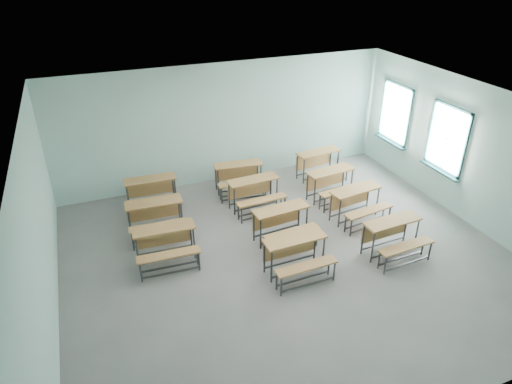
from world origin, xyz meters
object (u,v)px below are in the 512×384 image
(desk_unit_r1c2, at_px, (358,201))
(desk_unit_r3c2, at_px, (320,161))
(desk_unit_r0c2, at_px, (394,233))
(desk_unit_r2c2, at_px, (333,181))
(desk_unit_r1c0, at_px, (165,241))
(desk_unit_r2c0, at_px, (155,214))
(desk_unit_r1c1, at_px, (283,221))
(desk_unit_r3c0, at_px, (151,190))
(desk_unit_r0c1, at_px, (297,252))
(desk_unit_r3c1, at_px, (239,174))
(desk_unit_r2c1, at_px, (255,190))

(desk_unit_r1c2, height_order, desk_unit_r3c2, same)
(desk_unit_r0c2, distance_m, desk_unit_r2c2, 2.53)
(desk_unit_r1c0, xyz_separation_m, desk_unit_r2c0, (0.01, 1.11, 0.00))
(desk_unit_r1c1, xyz_separation_m, desk_unit_r1c2, (1.98, 0.16, 0.00))
(desk_unit_r2c2, distance_m, desk_unit_r3c0, 4.50)
(desk_unit_r0c2, height_order, desk_unit_r2c2, same)
(desk_unit_r0c1, height_order, desk_unit_r2c2, same)
(desk_unit_r3c0, xyz_separation_m, desk_unit_r3c1, (2.27, 0.02, 0.00))
(desk_unit_r2c0, bearing_deg, desk_unit_r2c1, 7.78)
(desk_unit_r3c2, bearing_deg, desk_unit_r2c2, -110.61)
(desk_unit_r2c2, bearing_deg, desk_unit_r3c2, 69.88)
(desk_unit_r1c0, distance_m, desk_unit_r1c1, 2.53)
(desk_unit_r1c2, relative_size, desk_unit_r3c2, 1.01)
(desk_unit_r1c2, bearing_deg, desk_unit_r0c2, -99.75)
(desk_unit_r3c2, bearing_deg, desk_unit_r1c0, -161.93)
(desk_unit_r0c1, distance_m, desk_unit_r1c0, 2.65)
(desk_unit_r1c1, distance_m, desk_unit_r2c0, 2.82)
(desk_unit_r1c0, distance_m, desk_unit_r3c1, 3.32)
(desk_unit_r2c0, xyz_separation_m, desk_unit_r2c2, (4.45, -0.04, 0.00))
(desk_unit_r0c2, xyz_separation_m, desk_unit_r1c2, (0.05, 1.45, 0.00))
(desk_unit_r2c0, bearing_deg, desk_unit_r0c2, -27.40)
(desk_unit_r1c2, relative_size, desk_unit_r2c2, 1.01)
(desk_unit_r3c1, bearing_deg, desk_unit_r3c0, -173.01)
(desk_unit_r3c0, relative_size, desk_unit_r3c1, 0.96)
(desk_unit_r0c1, distance_m, desk_unit_r1c2, 2.55)
(desk_unit_r1c0, xyz_separation_m, desk_unit_r3c2, (4.73, 2.22, 0.00))
(desk_unit_r0c2, relative_size, desk_unit_r2c2, 0.97)
(desk_unit_r0c1, bearing_deg, desk_unit_r1c1, 77.24)
(desk_unit_r2c1, xyz_separation_m, desk_unit_r3c2, (2.27, 0.90, 0.00))
(desk_unit_r3c0, bearing_deg, desk_unit_r2c0, -93.46)
(desk_unit_r2c1, bearing_deg, desk_unit_r1c0, -155.10)
(desk_unit_r0c1, distance_m, desk_unit_r2c2, 3.21)
(desk_unit_r0c2, bearing_deg, desk_unit_r0c1, 172.52)
(desk_unit_r1c1, distance_m, desk_unit_r3c2, 3.26)
(desk_unit_r2c0, bearing_deg, desk_unit_r1c2, -11.43)
(desk_unit_r1c1, height_order, desk_unit_r1c2, same)
(desk_unit_r3c2, bearing_deg, desk_unit_r0c1, -131.66)
(desk_unit_r0c1, bearing_deg, desk_unit_r0c2, -6.01)
(desk_unit_r2c1, height_order, desk_unit_r2c2, same)
(desk_unit_r1c1, bearing_deg, desk_unit_r3c1, 88.34)
(desk_unit_r1c2, xyz_separation_m, desk_unit_r2c0, (-4.50, 1.13, 0.00))
(desk_unit_r1c0, relative_size, desk_unit_r2c0, 1.00)
(desk_unit_r0c2, bearing_deg, desk_unit_r1c0, 158.54)
(desk_unit_r1c0, xyz_separation_m, desk_unit_r2c1, (2.46, 1.33, 0.00))
(desk_unit_r2c1, height_order, desk_unit_r3c0, same)
(desk_unit_r0c1, xyz_separation_m, desk_unit_r2c0, (-2.30, 2.42, 0.00))
(desk_unit_r0c1, xyz_separation_m, desk_unit_r1c1, (0.22, 1.13, 0.00))
(desk_unit_r0c1, bearing_deg, desk_unit_r2c0, 131.77)
(desk_unit_r1c1, relative_size, desk_unit_r2c0, 1.02)
(desk_unit_r3c0, distance_m, desk_unit_r3c1, 2.27)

